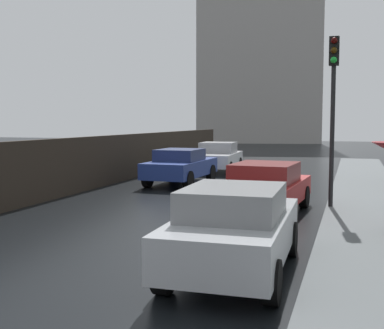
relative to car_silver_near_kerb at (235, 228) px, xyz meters
name	(u,v)px	position (x,y,z in m)	size (l,w,h in m)	color
car_silver_near_kerb	(235,228)	(0.00, 0.00, 0.00)	(1.82, 3.93, 1.42)	#B2B5BA
car_blue_mid_road	(181,166)	(-4.54, 10.50, -0.02)	(1.95, 4.06, 1.37)	navy
car_white_behind_camera	(218,157)	(-4.41, 15.60, -0.02)	(2.03, 4.05, 1.41)	silver
car_red_far_lane	(265,188)	(-0.40, 5.28, -0.04)	(2.07, 4.29, 1.35)	maroon
traffic_light	(333,90)	(1.24, 6.19, 2.53)	(0.26, 0.39, 4.53)	black
distant_tower	(258,43)	(-8.98, 51.09, 10.66)	(15.31, 13.78, 26.38)	#9E9993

